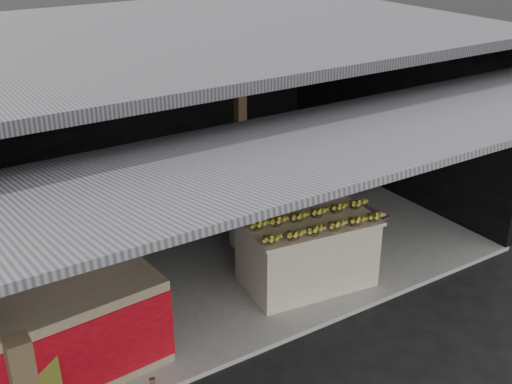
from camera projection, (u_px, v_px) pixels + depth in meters
ground at (308, 334)px, 7.19m from camera, size 80.00×80.00×0.00m
concrete_slab at (202, 241)px, 9.09m from camera, size 7.00×5.00×0.06m
shophouse at (185, 94)px, 8.48m from camera, size 7.40×7.29×3.02m
banana_table at (307, 251)px, 7.89m from camera, size 1.72×1.19×0.88m
banana_pile at (308, 212)px, 7.67m from camera, size 1.58×1.08×0.17m
white_crate at (265, 214)px, 8.77m from camera, size 0.85×0.59×0.93m
neighbor_stall at (75, 331)px, 6.27m from camera, size 1.78×0.90×1.78m
water_barrel at (342, 235)px, 8.72m from camera, size 0.31×0.31×0.46m
plastic_chair at (322, 169)px, 9.96m from camera, size 0.57×0.57×0.98m
magenta_rug at (333, 218)px, 9.68m from camera, size 1.57×1.11×0.01m
picture_frames at (115, 76)px, 10.06m from camera, size 1.62×0.04×0.46m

